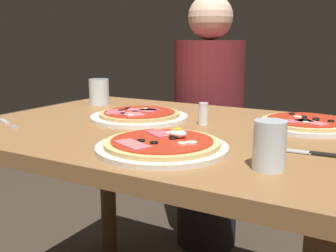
{
  "coord_description": "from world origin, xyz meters",
  "views": [
    {
      "loc": [
        0.59,
        -1.02,
        0.98
      ],
      "look_at": [
        0.08,
        -0.12,
        0.76
      ],
      "focal_mm": 43.3,
      "sensor_mm": 36.0,
      "label": 1
    }
  ],
  "objects_px": {
    "pizza_foreground": "(162,145)",
    "diner_person": "(208,131)",
    "fork": "(7,123)",
    "pizza_across_right": "(139,116)",
    "knife": "(312,153)",
    "water_glass_far": "(99,93)",
    "salt_shaker": "(203,114)",
    "dining_table": "(165,162)",
    "water_glass_near": "(269,149)",
    "pizza_across_left": "(306,123)"
  },
  "relations": [
    {
      "from": "pizza_foreground",
      "to": "diner_person",
      "type": "distance_m",
      "value": 0.98
    },
    {
      "from": "pizza_foreground",
      "to": "fork",
      "type": "distance_m",
      "value": 0.57
    },
    {
      "from": "pizza_across_right",
      "to": "knife",
      "type": "xyz_separation_m",
      "value": [
        0.57,
        -0.15,
        -0.01
      ]
    },
    {
      "from": "water_glass_far",
      "to": "diner_person",
      "type": "height_order",
      "value": "diner_person"
    },
    {
      "from": "water_glass_far",
      "to": "diner_person",
      "type": "relative_size",
      "value": 0.09
    },
    {
      "from": "water_glass_far",
      "to": "knife",
      "type": "height_order",
      "value": "water_glass_far"
    },
    {
      "from": "water_glass_far",
      "to": "salt_shaker",
      "type": "height_order",
      "value": "water_glass_far"
    },
    {
      "from": "pizza_foreground",
      "to": "knife",
      "type": "bearing_deg",
      "value": 23.52
    },
    {
      "from": "pizza_across_right",
      "to": "knife",
      "type": "relative_size",
      "value": 1.61
    },
    {
      "from": "pizza_across_right",
      "to": "water_glass_far",
      "type": "xyz_separation_m",
      "value": [
        -0.3,
        0.17,
        0.03
      ]
    },
    {
      "from": "dining_table",
      "to": "pizza_foreground",
      "type": "height_order",
      "value": "pizza_foreground"
    },
    {
      "from": "pizza_foreground",
      "to": "water_glass_near",
      "type": "relative_size",
      "value": 3.14
    },
    {
      "from": "pizza_across_right",
      "to": "dining_table",
      "type": "bearing_deg",
      "value": -21.91
    },
    {
      "from": "pizza_across_right",
      "to": "water_glass_far",
      "type": "relative_size",
      "value": 3.12
    },
    {
      "from": "dining_table",
      "to": "knife",
      "type": "xyz_separation_m",
      "value": [
        0.44,
        -0.1,
        0.12
      ]
    },
    {
      "from": "dining_table",
      "to": "fork",
      "type": "height_order",
      "value": "fork"
    },
    {
      "from": "knife",
      "to": "fork",
      "type": "bearing_deg",
      "value": -172.74
    },
    {
      "from": "dining_table",
      "to": "pizza_across_right",
      "type": "height_order",
      "value": "pizza_across_right"
    },
    {
      "from": "salt_shaker",
      "to": "pizza_foreground",
      "type": "bearing_deg",
      "value": -83.01
    },
    {
      "from": "salt_shaker",
      "to": "water_glass_far",
      "type": "bearing_deg",
      "value": 164.1
    },
    {
      "from": "water_glass_near",
      "to": "salt_shaker",
      "type": "xyz_separation_m",
      "value": [
        -0.29,
        0.33,
        -0.01
      ]
    },
    {
      "from": "pizza_across_right",
      "to": "diner_person",
      "type": "relative_size",
      "value": 0.27
    },
    {
      "from": "knife",
      "to": "diner_person",
      "type": "distance_m",
      "value": 1.0
    },
    {
      "from": "fork",
      "to": "salt_shaker",
      "type": "relative_size",
      "value": 2.24
    },
    {
      "from": "dining_table",
      "to": "water_glass_near",
      "type": "distance_m",
      "value": 0.49
    },
    {
      "from": "pizza_foreground",
      "to": "knife",
      "type": "distance_m",
      "value": 0.34
    },
    {
      "from": "salt_shaker",
      "to": "pizza_across_left",
      "type": "bearing_deg",
      "value": 22.07
    },
    {
      "from": "water_glass_near",
      "to": "pizza_across_left",
      "type": "bearing_deg",
      "value": 91.9
    },
    {
      "from": "pizza_across_right",
      "to": "water_glass_far",
      "type": "height_order",
      "value": "water_glass_far"
    },
    {
      "from": "dining_table",
      "to": "fork",
      "type": "bearing_deg",
      "value": -154.09
    },
    {
      "from": "salt_shaker",
      "to": "water_glass_near",
      "type": "bearing_deg",
      "value": -48.19
    },
    {
      "from": "pizza_across_left",
      "to": "knife",
      "type": "bearing_deg",
      "value": -76.19
    },
    {
      "from": "diner_person",
      "to": "knife",
      "type": "bearing_deg",
      "value": 127.63
    },
    {
      "from": "pizza_across_left",
      "to": "knife",
      "type": "xyz_separation_m",
      "value": [
        0.07,
        -0.29,
        -0.01
      ]
    },
    {
      "from": "water_glass_near",
      "to": "water_glass_far",
      "type": "distance_m",
      "value": 0.94
    },
    {
      "from": "pizza_foreground",
      "to": "water_glass_near",
      "type": "height_order",
      "value": "water_glass_near"
    },
    {
      "from": "pizza_foreground",
      "to": "knife",
      "type": "xyz_separation_m",
      "value": [
        0.31,
        0.14,
        -0.01
      ]
    },
    {
      "from": "salt_shaker",
      "to": "diner_person",
      "type": "distance_m",
      "value": 0.69
    },
    {
      "from": "diner_person",
      "to": "pizza_across_right",
      "type": "bearing_deg",
      "value": 93.03
    },
    {
      "from": "pizza_across_left",
      "to": "diner_person",
      "type": "height_order",
      "value": "diner_person"
    },
    {
      "from": "pizza_foreground",
      "to": "water_glass_near",
      "type": "distance_m",
      "value": 0.26
    },
    {
      "from": "pizza_foreground",
      "to": "salt_shaker",
      "type": "bearing_deg",
      "value": 96.99
    },
    {
      "from": "fork",
      "to": "salt_shaker",
      "type": "bearing_deg",
      "value": 28.39
    },
    {
      "from": "pizza_foreground",
      "to": "water_glass_far",
      "type": "height_order",
      "value": "water_glass_far"
    },
    {
      "from": "water_glass_far",
      "to": "fork",
      "type": "distance_m",
      "value": 0.44
    },
    {
      "from": "pizza_across_left",
      "to": "salt_shaker",
      "type": "height_order",
      "value": "salt_shaker"
    },
    {
      "from": "pizza_across_left",
      "to": "knife",
      "type": "relative_size",
      "value": 1.45
    },
    {
      "from": "water_glass_near",
      "to": "diner_person",
      "type": "bearing_deg",
      "value": 120.26
    },
    {
      "from": "pizza_foreground",
      "to": "pizza_across_left",
      "type": "xyz_separation_m",
      "value": [
        0.24,
        0.42,
        -0.0
      ]
    },
    {
      "from": "water_glass_near",
      "to": "fork",
      "type": "height_order",
      "value": "water_glass_near"
    }
  ]
}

